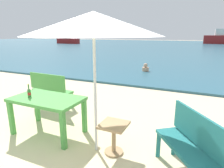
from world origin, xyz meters
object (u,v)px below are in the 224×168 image
object	(u,v)px
beer_bottle_amber	(29,92)
bench_teal_center	(192,144)
side_table_wood	(114,134)
boat_tanker	(68,40)
bench_green_right	(50,88)
swimmer_person	(146,68)
picnic_table_green	(47,103)
patio_umbrella	(94,24)

from	to	relation	value
beer_bottle_amber	bench_teal_center	size ratio (longest dim) A/B	0.23
side_table_wood	boat_tanker	distance (m)	36.43
side_table_wood	bench_green_right	world-z (taller)	bench_green_right
swimmer_person	picnic_table_green	bearing A→B (deg)	-91.22
patio_umbrella	side_table_wood	distance (m)	1.79
bench_teal_center	picnic_table_green	bearing A→B (deg)	176.04
bench_green_right	picnic_table_green	bearing A→B (deg)	-50.39
bench_teal_center	boat_tanker	bearing A→B (deg)	129.39
picnic_table_green	patio_umbrella	bearing A→B (deg)	-6.26
picnic_table_green	bench_teal_center	bearing A→B (deg)	-3.96
bench_green_right	swimmer_person	bearing A→B (deg)	79.24
picnic_table_green	swimmer_person	xyz separation A→B (m)	(0.15, 7.01, -0.41)
side_table_wood	swimmer_person	bearing A→B (deg)	100.65
patio_umbrella	side_table_wood	bearing A→B (deg)	9.10
picnic_table_green	swimmer_person	distance (m)	7.03
patio_umbrella	boat_tanker	distance (m)	36.31
picnic_table_green	side_table_wood	world-z (taller)	picnic_table_green
picnic_table_green	bench_teal_center	distance (m)	2.70
picnic_table_green	bench_green_right	size ratio (longest dim) A/B	1.15
picnic_table_green	patio_umbrella	size ratio (longest dim) A/B	0.61
swimmer_person	boat_tanker	bearing A→B (deg)	134.33
bench_teal_center	beer_bottle_amber	bearing A→B (deg)	178.42
beer_bottle_amber	bench_green_right	xyz separation A→B (m)	(-0.62, 1.27, -0.31)
boat_tanker	bench_teal_center	bearing A→B (deg)	-50.61
boat_tanker	picnic_table_green	bearing A→B (deg)	-53.78
bench_green_right	swimmer_person	world-z (taller)	bench_green_right
picnic_table_green	patio_umbrella	world-z (taller)	patio_umbrella
picnic_table_green	beer_bottle_amber	xyz separation A→B (m)	(-0.34, -0.10, 0.20)
picnic_table_green	bench_green_right	world-z (taller)	bench_green_right
side_table_wood	bench_teal_center	xyz separation A→B (m)	(1.21, -0.11, 0.19)
patio_umbrella	boat_tanker	size ratio (longest dim) A/B	0.51
side_table_wood	beer_bottle_amber	bearing A→B (deg)	-179.24
patio_umbrella	bench_green_right	size ratio (longest dim) A/B	1.89
side_table_wood	swimmer_person	distance (m)	7.22
picnic_table_green	side_table_wood	bearing A→B (deg)	-3.03
patio_umbrella	bench_green_right	bearing A→B (deg)	148.82
patio_umbrella	boat_tanker	world-z (taller)	patio_umbrella
picnic_table_green	bench_green_right	bearing A→B (deg)	129.61
beer_bottle_amber	side_table_wood	bearing A→B (deg)	0.76
bench_green_right	patio_umbrella	bearing A→B (deg)	-31.18
side_table_wood	boat_tanker	bearing A→B (deg)	128.03
picnic_table_green	swimmer_person	size ratio (longest dim) A/B	3.41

